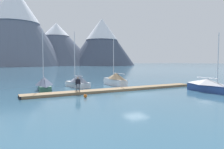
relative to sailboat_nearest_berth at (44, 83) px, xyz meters
The scene contains 11 objects.
ground_plane 12.71m from the sailboat_nearest_berth, 47.20° to the right, with size 700.00×700.00×0.00m, color #335B75.
mountain_shoulder_ridge 175.03m from the sailboat_nearest_berth, 88.81° to the left, with size 85.34×85.34×68.50m.
mountain_east_summit 186.56m from the sailboat_nearest_berth, 77.28° to the left, with size 77.60×77.60×41.95m.
mountain_rear_spur 180.85m from the sailboat_nearest_berth, 63.24° to the left, with size 65.17×65.17×46.28m.
dock 10.15m from the sailboat_nearest_berth, 31.62° to the right, with size 24.13×2.56×0.30m.
sailboat_nearest_berth is the anchor object (origin of this frame).
sailboat_second_berth 5.01m from the sailboat_nearest_berth, 10.02° to the left, with size 2.82×5.66×8.28m.
sailboat_mid_dock_port 10.96m from the sailboat_nearest_berth, ahead, with size 1.64×6.60×7.58m.
sailboat_mid_dock_starboard 21.67m from the sailboat_nearest_berth, 33.25° to the right, with size 2.08×7.20×7.24m.
person_on_dock 6.25m from the sailboat_nearest_berth, 61.16° to the right, with size 0.58×0.28×1.69m.
mooring_buoy_channel_marker 8.91m from the sailboat_nearest_berth, 71.27° to the right, with size 0.38×0.38×0.46m.
Camera 1 is at (-13.10, -19.63, 3.81)m, focal length 33.25 mm.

